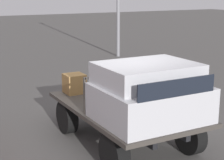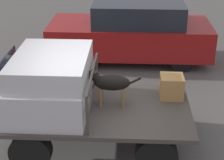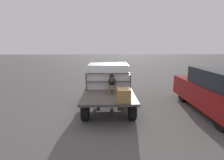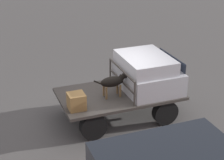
# 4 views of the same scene
# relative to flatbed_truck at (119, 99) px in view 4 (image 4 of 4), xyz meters

# --- Properties ---
(ground_plane) EXTENTS (80.00, 80.00, 0.00)m
(ground_plane) POSITION_rel_flatbed_truck_xyz_m (0.00, 0.00, -0.57)
(ground_plane) COLOR #514F4C
(flatbed_truck) EXTENTS (3.45, 1.99, 0.79)m
(flatbed_truck) POSITION_rel_flatbed_truck_xyz_m (0.00, 0.00, 0.00)
(flatbed_truck) COLOR black
(flatbed_truck) RESTS_ON ground
(truck_cab) EXTENTS (1.54, 1.87, 1.02)m
(truck_cab) POSITION_rel_flatbed_truck_xyz_m (0.87, 0.00, 0.70)
(truck_cab) COLOR #B7B7BC
(truck_cab) RESTS_ON flatbed_truck
(truck_headboard) EXTENTS (0.04, 1.87, 0.71)m
(truck_headboard) POSITION_rel_flatbed_truck_xyz_m (0.07, 0.00, 0.70)
(truck_headboard) COLOR #3D3833
(truck_headboard) RESTS_ON flatbed_truck
(dog) EXTENTS (1.04, 0.29, 0.71)m
(dog) POSITION_rel_flatbed_truck_xyz_m (-0.22, -0.14, 0.66)
(dog) COLOR brown
(dog) RESTS_ON flatbed_truck
(cargo_crate) EXTENTS (0.44, 0.44, 0.44)m
(cargo_crate) POSITION_rel_flatbed_truck_xyz_m (-1.41, -0.50, 0.44)
(cargo_crate) COLOR olive
(cargo_crate) RESTS_ON flatbed_truck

